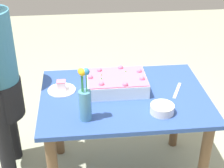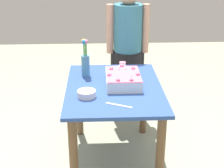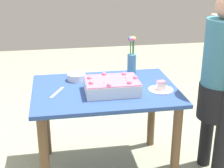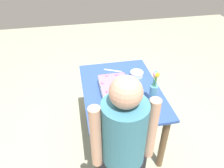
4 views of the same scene
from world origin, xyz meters
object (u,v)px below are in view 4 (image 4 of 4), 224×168
Objects in this scene: person_standing at (123,151)px; cake_knife at (113,71)px; serving_plate_with_slice at (121,116)px; fruit_bowl at (137,74)px; sheet_cake at (115,88)px; flower_vase at (154,90)px.

cake_knife is at bearing -7.94° from person_standing.
serving_plate_with_slice is 0.80m from cake_knife.
sheet_cake is at bearing -51.45° from fruit_bowl.
serving_plate_with_slice is at bearing -11.18° from person_standing.
person_standing is (0.82, -0.11, 0.06)m from sheet_cake.
sheet_cake is 0.27× the size of person_standing.
flower_vase is at bearing 55.44° from sheet_cake.
cake_knife is 1.45× the size of fruit_bowl.
person_standing is at bearing -21.49° from fruit_bowl.
fruit_bowl is at bearing -177.69° from flower_vase.
sheet_cake reaches higher than fruit_bowl.
person_standing is at bearing -72.06° from cake_knife.
fruit_bowl is at bearing 128.55° from sheet_cake.
serving_plate_with_slice is at bearing -66.58° from flower_vase.
person_standing is (0.60, -0.44, -0.04)m from flower_vase.
person_standing is at bearing -36.49° from flower_vase.
sheet_cake is 1.16× the size of flower_vase.
cake_knife is (-0.79, 0.09, -0.02)m from serving_plate_with_slice.
flower_vase is at bearing -36.49° from person_standing.
sheet_cake reaches higher than cake_knife.
person_standing reaches higher than serving_plate_with_slice.
person_standing is at bearing -11.18° from serving_plate_with_slice.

